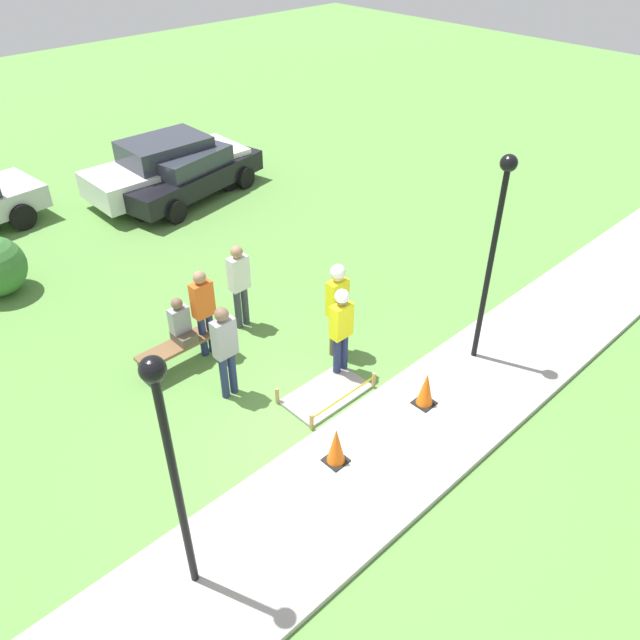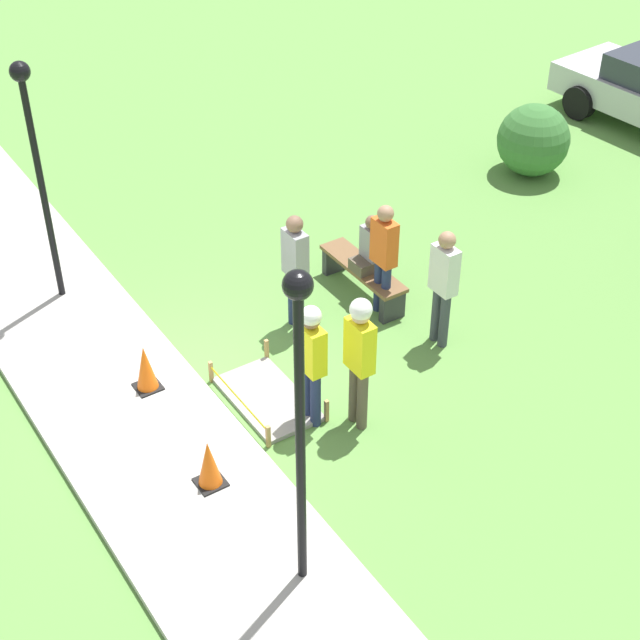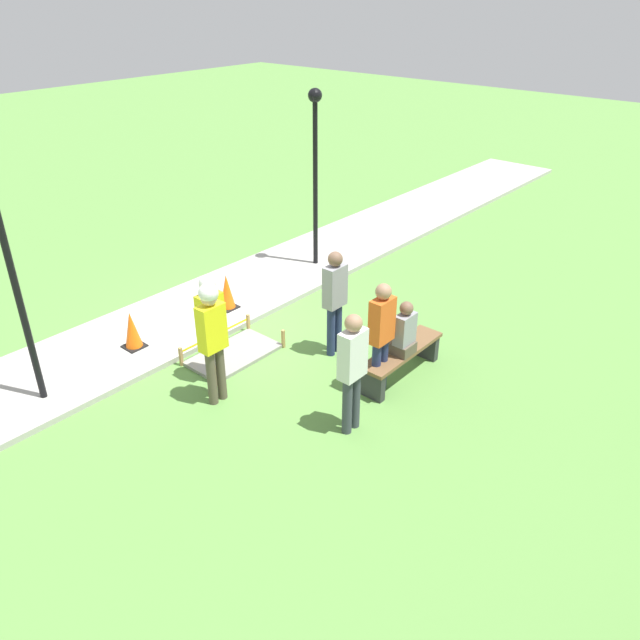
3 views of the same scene
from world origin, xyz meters
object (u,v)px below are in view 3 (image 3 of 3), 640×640
(lamppost_near, at_px, (2,235))
(worker_supervisor, at_px, (211,319))
(traffic_cone_near_patch, at_px, (227,292))
(park_bench, at_px, (401,357))
(person_seated_on_bench, at_px, (403,333))
(bystander_in_orange_shirt, at_px, (381,332))
(lamppost_far, at_px, (315,153))
(traffic_cone_far_patch, at_px, (132,330))
(bystander_in_white_shirt, at_px, (335,297))
(worker_assistant, at_px, (212,332))
(bystander_in_gray_shirt, at_px, (352,366))

(lamppost_near, bearing_deg, worker_supervisor, 144.95)
(traffic_cone_near_patch, xyz_separation_m, worker_supervisor, (1.65, 1.55, 0.65))
(park_bench, distance_m, person_seated_on_bench, 0.51)
(traffic_cone_near_patch, bearing_deg, bystander_in_orange_shirt, 86.64)
(person_seated_on_bench, height_order, bystander_in_orange_shirt, bystander_in_orange_shirt)
(bystander_in_orange_shirt, xyz_separation_m, lamppost_far, (-2.94, -3.85, 1.48))
(park_bench, xyz_separation_m, lamppost_far, (-2.39, -3.89, 2.17))
(traffic_cone_far_patch, xyz_separation_m, person_seated_on_bench, (-2.26, 3.92, 0.43))
(traffic_cone_near_patch, xyz_separation_m, bystander_in_orange_shirt, (0.22, 3.70, 0.60))
(bystander_in_white_shirt, bearing_deg, person_seated_on_bench, 91.80)
(person_seated_on_bench, distance_m, lamppost_far, 4.95)
(person_seated_on_bench, bearing_deg, traffic_cone_near_patch, -86.37)
(traffic_cone_near_patch, xyz_separation_m, traffic_cone_far_patch, (2.02, -0.13, -0.01))
(park_bench, bearing_deg, traffic_cone_near_patch, -84.99)
(traffic_cone_near_patch, distance_m, person_seated_on_bench, 3.82)
(person_seated_on_bench, height_order, bystander_in_white_shirt, bystander_in_white_shirt)
(traffic_cone_far_patch, xyz_separation_m, park_bench, (-2.34, 3.87, -0.07))
(worker_assistant, bearing_deg, worker_supervisor, -127.93)
(lamppost_near, xyz_separation_m, lamppost_far, (-6.47, -0.22, -0.15))
(worker_assistant, distance_m, bystander_in_gray_shirt, 2.10)
(worker_supervisor, relative_size, lamppost_far, 0.49)
(worker_supervisor, xyz_separation_m, bystander_in_gray_shirt, (-0.40, 2.42, -0.03))
(bystander_in_gray_shirt, bearing_deg, worker_assistant, -68.56)
(park_bench, relative_size, lamppost_near, 0.44)
(person_seated_on_bench, xyz_separation_m, worker_supervisor, (1.89, -2.24, 0.23))
(bystander_in_orange_shirt, distance_m, lamppost_near, 5.33)
(traffic_cone_far_patch, relative_size, worker_assistant, 0.34)
(worker_supervisor, height_order, bystander_in_white_shirt, bystander_in_white_shirt)
(traffic_cone_far_patch, distance_m, worker_assistant, 2.28)
(park_bench, relative_size, bystander_in_white_shirt, 0.93)
(bystander_in_orange_shirt, xyz_separation_m, lamppost_near, (3.54, -3.63, 1.63))
(traffic_cone_far_patch, distance_m, park_bench, 4.52)
(traffic_cone_near_patch, relative_size, bystander_in_gray_shirt, 0.37)
(person_seated_on_bench, bearing_deg, worker_assistant, -38.22)
(bystander_in_orange_shirt, bearing_deg, lamppost_near, -45.78)
(bystander_in_white_shirt, relative_size, lamppost_far, 0.50)
(traffic_cone_near_patch, height_order, park_bench, traffic_cone_near_patch)
(worker_supervisor, bearing_deg, bystander_in_white_shirt, 153.50)
(park_bench, height_order, bystander_in_white_shirt, bystander_in_white_shirt)
(lamppost_far, bearing_deg, bystander_in_white_shirt, 46.08)
(lamppost_near, bearing_deg, lamppost_far, -178.06)
(traffic_cone_near_patch, bearing_deg, traffic_cone_far_patch, -3.66)
(person_seated_on_bench, distance_m, worker_assistant, 2.89)
(bystander_in_orange_shirt, height_order, bystander_in_white_shirt, bystander_in_white_shirt)
(person_seated_on_bench, distance_m, lamppost_near, 5.76)
(traffic_cone_near_patch, height_order, bystander_in_orange_shirt, bystander_in_orange_shirt)
(bystander_in_white_shirt, xyz_separation_m, lamppost_near, (3.95, -2.40, 1.62))
(lamppost_far, bearing_deg, worker_supervisor, 21.25)
(worker_assistant, bearing_deg, bystander_in_gray_shirt, 111.44)
(person_seated_on_bench, bearing_deg, worker_supervisor, -49.93)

